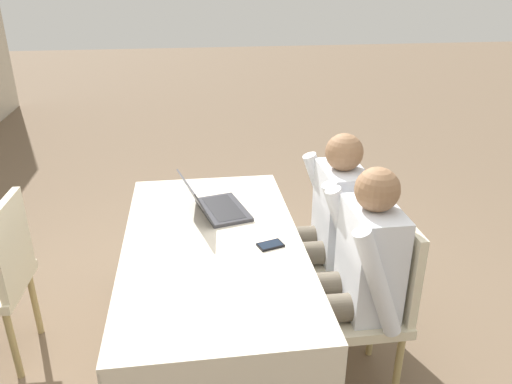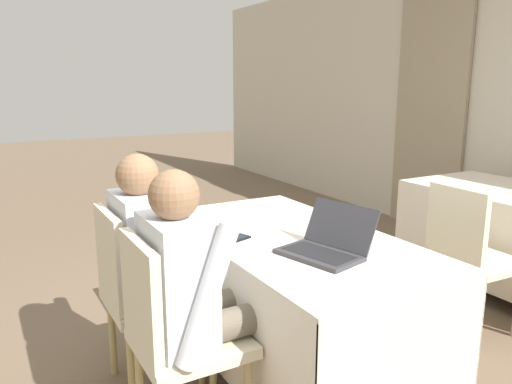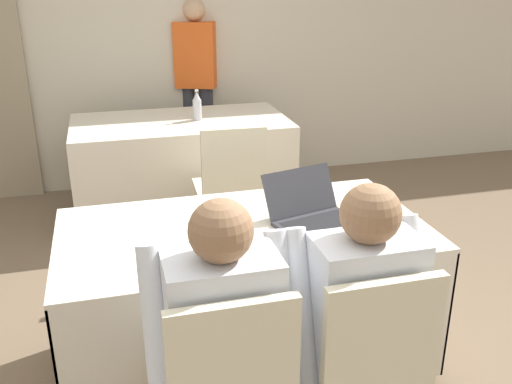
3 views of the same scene
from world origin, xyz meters
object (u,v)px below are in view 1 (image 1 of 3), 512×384
at_px(chair_near_left, 371,297).
at_px(chair_near_right, 341,246).
at_px(cell_phone, 270,245).
at_px(person_white_shirt, 325,222).
at_px(laptop, 215,206).
at_px(person_checkered_shirt, 352,271).

height_order(chair_near_left, chair_near_right, same).
distance_m(cell_phone, person_white_shirt, 0.49).
bearing_deg(laptop, chair_near_right, -109.72).
relative_size(chair_near_right, person_checkered_shirt, 0.78).
xyz_separation_m(chair_near_left, person_checkered_shirt, (-0.00, 0.10, 0.16)).
xyz_separation_m(chair_near_left, chair_near_right, (0.49, 0.00, 0.00)).
distance_m(laptop, chair_near_left, 0.94).
xyz_separation_m(chair_near_right, person_checkered_shirt, (-0.49, 0.10, 0.16)).
bearing_deg(chair_near_right, laptop, -95.58).
xyz_separation_m(chair_near_left, person_white_shirt, (0.49, 0.10, 0.16)).
distance_m(chair_near_right, person_white_shirt, 0.19).
bearing_deg(laptop, chair_near_left, -142.28).
xyz_separation_m(cell_phone, person_white_shirt, (0.33, -0.36, -0.07)).
bearing_deg(person_white_shirt, laptop, -96.54).
relative_size(laptop, chair_near_right, 0.46).
distance_m(laptop, cell_phone, 0.47).
relative_size(chair_near_left, chair_near_right, 1.00).
bearing_deg(chair_near_right, chair_near_left, 0.00).
distance_m(chair_near_left, person_white_shirt, 0.52).
bearing_deg(person_white_shirt, cell_phone, -47.88).
bearing_deg(chair_near_left, cell_phone, -108.73).
xyz_separation_m(laptop, person_checkered_shirt, (-0.56, -0.60, -0.11)).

